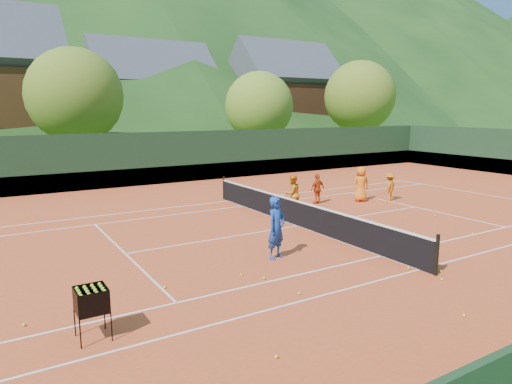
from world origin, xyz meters
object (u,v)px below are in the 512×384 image
student_b (317,189)px  ball_hopper (91,301)px  chalet_mid (152,103)px  student_c (361,184)px  coach (276,228)px  tennis_net (298,213)px  student_a (292,194)px  student_d (390,187)px  chalet_right (284,101)px

student_b → ball_hopper: student_b is taller
student_b → chalet_mid: chalet_mid is taller
student_c → chalet_mid: size_ratio=0.13×
coach → tennis_net: size_ratio=0.15×
chalet_mid → student_c: bearing=-91.4°
tennis_net → chalet_mid: size_ratio=0.95×
student_b → student_c: (2.07, -0.63, 0.13)m
tennis_net → student_a: bearing=59.9°
coach → student_c: bearing=11.5°
student_d → tennis_net: student_d is taller
student_d → ball_hopper: bearing=5.4°
coach → chalet_mid: bearing=56.7°
student_c → chalet_right: size_ratio=0.14×
coach → tennis_net: (2.77, 2.68, -0.41)m
student_b → ball_hopper: size_ratio=1.37×
student_d → chalet_mid: size_ratio=0.11×
student_a → student_b: bearing=-163.5°
tennis_net → ball_hopper: size_ratio=12.07×
student_a → student_b: (2.01, 0.83, -0.11)m
student_c → student_d: bearing=170.0°
chalet_mid → coach: bearing=-103.4°
chalet_right → student_a: bearing=-123.9°
student_d → chalet_mid: chalet_mid is taller
student_c → ball_hopper: size_ratio=1.64×
student_a → coach: bearing=44.0°
student_c → student_d: (1.24, -0.62, -0.15)m
coach → student_d: coach is taller
coach → ball_hopper: bearing=-178.8°
student_d → chalet_mid: (-0.47, 32.42, 4.30)m
ball_hopper → chalet_mid: (14.32, 38.82, 4.22)m
tennis_net → ball_hopper: (-8.32, -4.82, 0.25)m
student_d → ball_hopper: (-14.80, -6.40, 0.08)m
student_b → ball_hopper: bearing=26.7°
tennis_net → student_d: bearing=13.7°
ball_hopper → chalet_mid: chalet_mid is taller
student_d → student_c: bearing=-44.6°
student_d → ball_hopper: 16.12m
student_b → coach: bearing=36.0°
student_b → tennis_net: bearing=34.9°
student_a → student_b: student_a is taller
student_a → student_c: bearing=176.8°
chalet_mid → chalet_right: size_ratio=1.06×
student_b → chalet_right: size_ratio=0.12×
chalet_right → coach: bearing=-124.9°
student_a → student_d: size_ratio=1.18×
student_a → student_c: size_ratio=0.97×
ball_hopper → student_b: bearing=33.7°
student_b → chalet_right: (16.83, 27.17, 4.55)m
coach → ball_hopper: coach is taller
chalet_right → student_d: bearing=-115.5°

